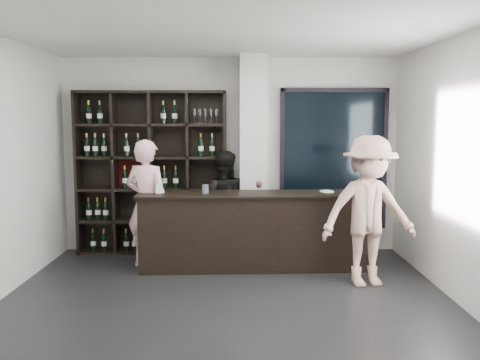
{
  "coord_description": "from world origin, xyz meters",
  "views": [
    {
      "loc": [
        0.13,
        -4.89,
        1.97
      ],
      "look_at": [
        0.15,
        1.1,
        1.27
      ],
      "focal_mm": 38.0,
      "sensor_mm": 36.0,
      "label": 1
    }
  ],
  "objects_px": {
    "tasting_counter": "(255,231)",
    "wine_shelf": "(152,173)",
    "taster_pink": "(147,204)",
    "customer": "(369,211)",
    "taster_black": "(223,204)"
  },
  "relations": [
    {
      "from": "tasting_counter",
      "to": "wine_shelf",
      "type": "bearing_deg",
      "value": 149.45
    },
    {
      "from": "wine_shelf",
      "to": "taster_pink",
      "type": "distance_m",
      "value": 0.79
    },
    {
      "from": "tasting_counter",
      "to": "customer",
      "type": "height_order",
      "value": "customer"
    },
    {
      "from": "wine_shelf",
      "to": "taster_black",
      "type": "bearing_deg",
      "value": -8.93
    },
    {
      "from": "tasting_counter",
      "to": "taster_pink",
      "type": "relative_size",
      "value": 1.8
    },
    {
      "from": "tasting_counter",
      "to": "taster_black",
      "type": "height_order",
      "value": "taster_black"
    },
    {
      "from": "wine_shelf",
      "to": "tasting_counter",
      "type": "bearing_deg",
      "value": -28.52
    },
    {
      "from": "taster_black",
      "to": "customer",
      "type": "height_order",
      "value": "customer"
    },
    {
      "from": "taster_pink",
      "to": "customer",
      "type": "height_order",
      "value": "customer"
    },
    {
      "from": "taster_pink",
      "to": "taster_black",
      "type": "relative_size",
      "value": 1.12
    },
    {
      "from": "taster_black",
      "to": "customer",
      "type": "xyz_separation_m",
      "value": [
        1.78,
        -1.35,
        0.13
      ]
    },
    {
      "from": "tasting_counter",
      "to": "taster_black",
      "type": "xyz_separation_m",
      "value": [
        -0.45,
        0.65,
        0.26
      ]
    },
    {
      "from": "taster_black",
      "to": "wine_shelf",
      "type": "bearing_deg",
      "value": -3.52
    },
    {
      "from": "tasting_counter",
      "to": "customer",
      "type": "relative_size",
      "value": 1.73
    },
    {
      "from": "tasting_counter",
      "to": "taster_black",
      "type": "bearing_deg",
      "value": 122.66
    }
  ]
}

